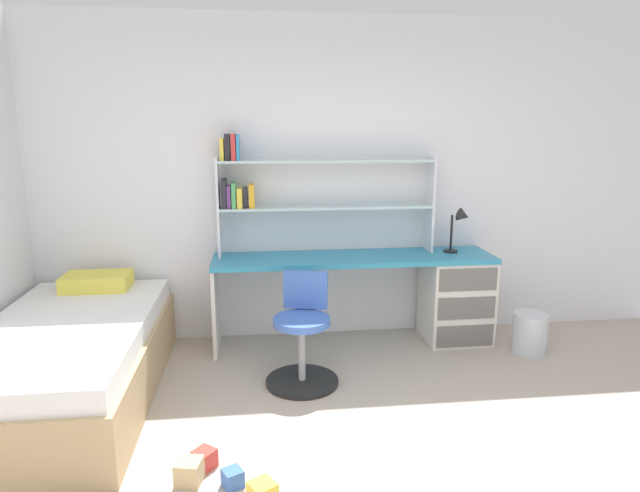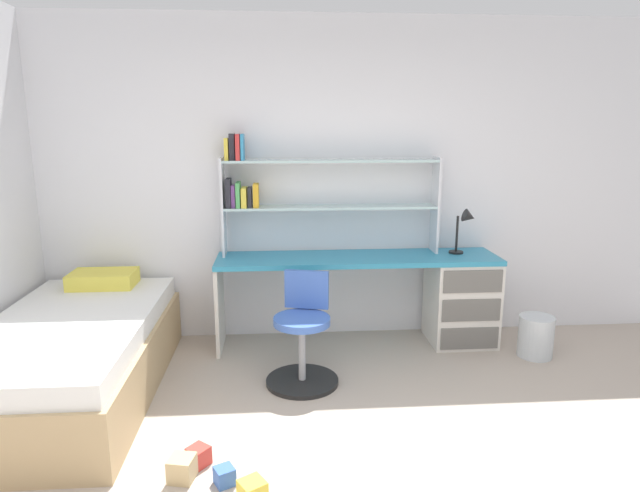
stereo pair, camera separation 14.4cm
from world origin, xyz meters
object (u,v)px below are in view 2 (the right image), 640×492
at_px(bookshelf_hutch, 301,187).
at_px(waste_bin, 536,336).
at_px(toy_block_yellow_0, 252,492).
at_px(toy_block_red_3, 199,456).
at_px(desk_lamp, 466,224).
at_px(desk, 432,293).
at_px(toy_block_blue_1, 225,476).
at_px(toy_block_natural_2, 182,468).
at_px(swivel_chair, 303,341).
at_px(bed_platform, 73,357).

distance_m(bookshelf_hutch, waste_bin, 2.23).
height_order(toy_block_yellow_0, toy_block_red_3, toy_block_yellow_0).
bearing_deg(desk_lamp, bookshelf_hutch, 174.92).
height_order(desk_lamp, toy_block_yellow_0, desk_lamp).
bearing_deg(bookshelf_hutch, desk, -7.45).
distance_m(desk, toy_block_blue_1, 2.41).
bearing_deg(desk_lamp, toy_block_yellow_0, -130.68).
bearing_deg(bookshelf_hutch, desk_lamp, -5.08).
distance_m(toy_block_blue_1, toy_block_natural_2, 0.23).
relative_size(swivel_chair, toy_block_natural_2, 6.23).
bearing_deg(toy_block_yellow_0, bed_platform, 136.45).
xyz_separation_m(desk, waste_bin, (0.75, -0.36, -0.27)).
bearing_deg(toy_block_natural_2, desk, 43.95).
bearing_deg(toy_block_blue_1, waste_bin, 31.62).
distance_m(swivel_chair, toy_block_blue_1, 1.24).
bearing_deg(bookshelf_hutch, bed_platform, -151.07).
relative_size(waste_bin, toy_block_blue_1, 3.53).
bearing_deg(desk, toy_block_blue_1, -131.32).
xyz_separation_m(bookshelf_hutch, toy_block_red_3, (-0.64, -1.75, -1.27)).
bearing_deg(swivel_chair, toy_block_blue_1, -111.95).
height_order(desk, bookshelf_hutch, bookshelf_hutch).
bearing_deg(waste_bin, toy_block_red_3, -153.20).
distance_m(bed_platform, toy_block_blue_1, 1.54).
height_order(swivel_chair, toy_block_yellow_0, swivel_chair).
bearing_deg(swivel_chair, waste_bin, 9.24).
xyz_separation_m(desk, bed_platform, (-2.68, -0.74, -0.16)).
height_order(bookshelf_hutch, waste_bin, bookshelf_hutch).
xyz_separation_m(toy_block_blue_1, toy_block_natural_2, (-0.22, 0.06, 0.02)).
relative_size(bed_platform, toy_block_natural_2, 16.07).
bearing_deg(swivel_chair, bookshelf_hutch, 87.90).
distance_m(desk_lamp, toy_block_natural_2, 2.87).
relative_size(desk_lamp, toy_block_blue_1, 4.09).
bearing_deg(bed_platform, bookshelf_hutch, 28.93).
height_order(waste_bin, toy_block_blue_1, waste_bin).
bearing_deg(bed_platform, toy_block_natural_2, -48.17).
bearing_deg(toy_block_natural_2, toy_block_yellow_0, -29.07).
height_order(desk_lamp, toy_block_red_3, desk_lamp).
xyz_separation_m(toy_block_yellow_0, toy_block_natural_2, (-0.37, 0.21, 0.00)).
relative_size(desk, bed_platform, 1.14).
bearing_deg(waste_bin, swivel_chair, -170.76).
xyz_separation_m(toy_block_yellow_0, toy_block_blue_1, (-0.15, 0.15, -0.01)).
relative_size(desk, bookshelf_hutch, 1.29).
xyz_separation_m(bookshelf_hutch, swivel_chair, (-0.03, -0.80, -1.01)).
bearing_deg(toy_block_yellow_0, waste_bin, 36.06).
height_order(desk, toy_block_blue_1, desk).
height_order(bookshelf_hutch, toy_block_natural_2, bookshelf_hutch).
xyz_separation_m(waste_bin, toy_block_yellow_0, (-2.17, -1.58, -0.11)).
relative_size(swivel_chair, toy_block_yellow_0, 6.74).
relative_size(swivel_chair, bed_platform, 0.39).
distance_m(desk_lamp, toy_block_red_3, 2.75).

